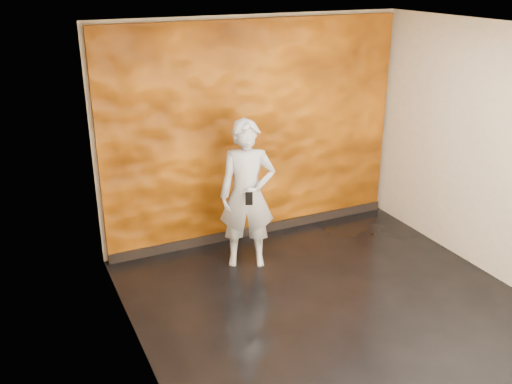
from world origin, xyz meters
name	(u,v)px	position (x,y,z in m)	size (l,w,h in m)	color
room	(342,182)	(0.00, 0.00, 1.40)	(4.02, 4.02, 2.81)	black
feature_wall	(255,133)	(0.00, 1.96, 1.38)	(3.90, 0.06, 2.75)	orange
baseboard	(257,230)	(0.00, 1.92, 0.06)	(3.90, 0.04, 0.12)	black
man	(247,195)	(-0.43, 1.26, 0.88)	(0.64, 0.42, 1.76)	#AAB0BB
phone	(249,199)	(-0.52, 1.01, 0.94)	(0.08, 0.02, 0.15)	black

